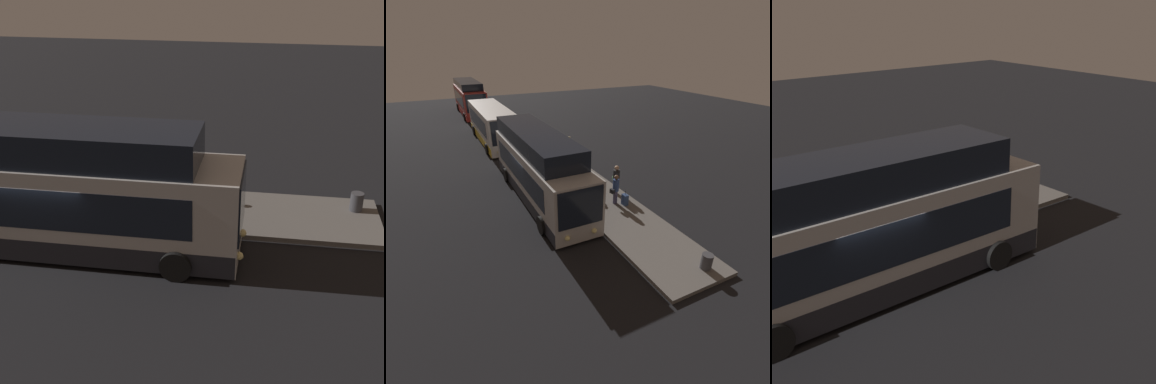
# 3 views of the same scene
# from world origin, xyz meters

# --- Properties ---
(ground) EXTENTS (80.00, 80.00, 0.00)m
(ground) POSITION_xyz_m (0.00, 0.00, 0.00)
(ground) COLOR black
(platform) EXTENTS (20.00, 3.32, 0.18)m
(platform) POSITION_xyz_m (0.00, 3.26, 0.09)
(platform) COLOR #605B56
(platform) RESTS_ON ground
(bus_lead) EXTENTS (10.59, 2.72, 3.94)m
(bus_lead) POSITION_xyz_m (0.18, 0.29, 1.74)
(bus_lead) COLOR #B2ADA8
(bus_lead) RESTS_ON ground
(bus_second) EXTENTS (10.20, 2.87, 3.11)m
(bus_second) POSITION_xyz_m (-12.40, 0.29, 1.54)
(bus_second) COLOR silver
(bus_second) RESTS_ON ground
(bus_third) EXTENTS (10.58, 2.88, 4.05)m
(bus_third) POSITION_xyz_m (-25.97, 0.29, 1.84)
(bus_third) COLOR maroon
(bus_third) RESTS_ON ground
(passenger_boarding) EXTENTS (0.63, 0.48, 1.76)m
(passenger_boarding) POSITION_xyz_m (2.02, 4.34, 1.13)
(passenger_boarding) COLOR #6B604C
(passenger_boarding) RESTS_ON platform
(passenger_waiting) EXTENTS (0.42, 0.42, 1.73)m
(passenger_waiting) POSITION_xyz_m (0.81, 2.90, 1.11)
(passenger_waiting) COLOR #6B604C
(passenger_waiting) RESTS_ON platform
(passenger_with_bags) EXTENTS (0.43, 0.57, 1.70)m
(passenger_with_bags) POSITION_xyz_m (3.07, 3.63, 1.11)
(passenger_with_bags) COLOR #4C476B
(passenger_with_bags) RESTS_ON platform
(suitcase) EXTENTS (0.36, 0.25, 0.85)m
(suitcase) POSITION_xyz_m (3.45, 4.04, 0.49)
(suitcase) COLOR #334C7F
(suitcase) RESTS_ON platform
(sign_post) EXTENTS (0.10, 0.61, 2.50)m
(sign_post) POSITION_xyz_m (-2.40, 3.16, 1.71)
(sign_post) COLOR #4C4C51
(sign_post) RESTS_ON platform
(trash_bin) EXTENTS (0.44, 0.44, 0.65)m
(trash_bin) POSITION_xyz_m (9.24, 3.96, 0.51)
(trash_bin) COLOR #3F3F44
(trash_bin) RESTS_ON platform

